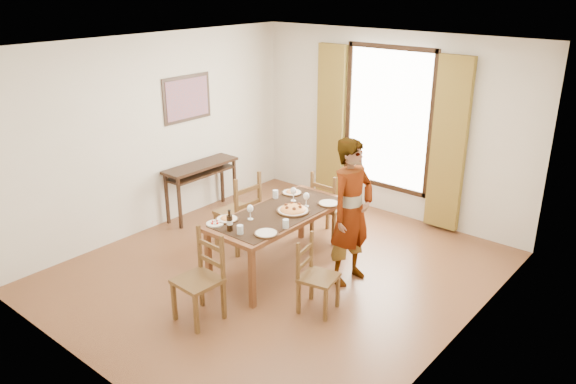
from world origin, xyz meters
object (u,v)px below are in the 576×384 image
Objects in this scene: console_table at (201,172)px; dining_table at (280,218)px; pasta_platter at (293,208)px; man at (351,212)px.

console_table is 2.07m from dining_table.
dining_table is 0.20m from pasta_platter.
pasta_platter is at bearing -11.31° from console_table.
console_table is 2.82m from man.
man reaches higher than pasta_platter.
man is (2.80, -0.21, 0.19)m from console_table.
dining_table is 0.89m from man.
pasta_platter is (-0.69, -0.22, -0.06)m from man.
console_table is at bearing 164.97° from dining_table.
console_table is 0.66× the size of dining_table.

